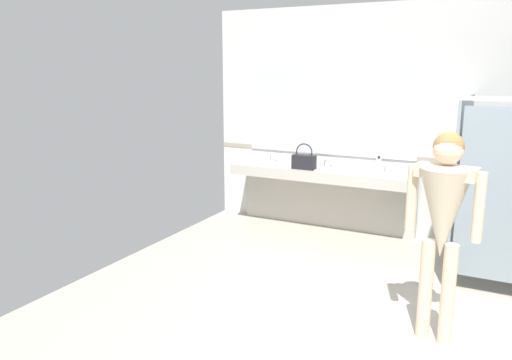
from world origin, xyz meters
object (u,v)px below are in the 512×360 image
(soap_dispenser, at_px, (378,165))
(handbag, at_px, (304,161))
(paper_cup, at_px, (313,166))
(person_standing, at_px, (443,212))

(soap_dispenser, bearing_deg, handbag, -161.33)
(soap_dispenser, relative_size, paper_cup, 2.43)
(handbag, bearing_deg, person_standing, -46.64)
(person_standing, height_order, handbag, person_standing)
(person_standing, xyz_separation_m, soap_dispenser, (-1.10, 2.44, -0.13))
(soap_dispenser, height_order, paper_cup, soap_dispenser)
(soap_dispenser, bearing_deg, person_standing, -65.79)
(person_standing, relative_size, handbag, 4.97)
(handbag, bearing_deg, soap_dispenser, 18.67)
(paper_cup, bearing_deg, person_standing, -48.73)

